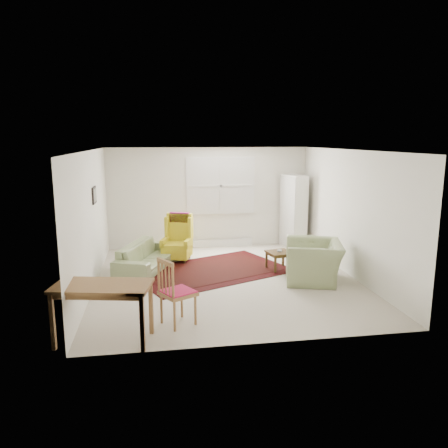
{
  "coord_description": "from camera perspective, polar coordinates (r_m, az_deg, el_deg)",
  "views": [
    {
      "loc": [
        -1.33,
        -8.06,
        2.72
      ],
      "look_at": [
        0.0,
        0.3,
        1.05
      ],
      "focal_mm": 35.0,
      "sensor_mm": 36.0,
      "label": 1
    }
  ],
  "objects": [
    {
      "name": "stool",
      "position": [
        10.33,
        -6.78,
        -3.08
      ],
      "size": [
        0.34,
        0.34,
        0.39
      ],
      "primitive_type": null,
      "rotation": [
        0.0,
        0.0,
        0.18
      ],
      "color": "white",
      "rests_on": "ground"
    },
    {
      "name": "sofa",
      "position": [
        9.31,
        -10.05,
        -3.54
      ],
      "size": [
        1.38,
        2.05,
        0.77
      ],
      "primitive_type": "imported",
      "rotation": [
        0.0,
        0.0,
        1.2
      ],
      "color": "#869563",
      "rests_on": "ground"
    },
    {
      "name": "coffee_table",
      "position": [
        9.26,
        7.24,
        -4.75
      ],
      "size": [
        0.57,
        0.57,
        0.39
      ],
      "primitive_type": null,
      "rotation": [
        0.0,
        0.0,
        0.21
      ],
      "color": "#483216",
      "rests_on": "ground"
    },
    {
      "name": "desk",
      "position": [
        6.2,
        -15.45,
        -11.15
      ],
      "size": [
        1.38,
        0.89,
        0.81
      ],
      "primitive_type": null,
      "rotation": [
        0.0,
        0.0,
        -0.21
      ],
      "color": "olive",
      "rests_on": "ground"
    },
    {
      "name": "room",
      "position": [
        8.51,
        0.22,
        1.25
      ],
      "size": [
        5.04,
        5.54,
        2.51
      ],
      "color": "beige",
      "rests_on": "ground"
    },
    {
      "name": "rug",
      "position": [
        9.14,
        -1.74,
        -6.07
      ],
      "size": [
        3.63,
        3.05,
        0.03
      ],
      "primitive_type": null,
      "rotation": [
        0.0,
        0.0,
        0.41
      ],
      "color": "black",
      "rests_on": "ground"
    },
    {
      "name": "armchair",
      "position": [
        8.62,
        11.63,
        -4.28
      ],
      "size": [
        1.32,
        1.42,
        0.92
      ],
      "primitive_type": "imported",
      "rotation": [
        0.0,
        0.0,
        -1.85
      ],
      "color": "#869563",
      "rests_on": "ground"
    },
    {
      "name": "desk_chair",
      "position": [
        6.51,
        -6.04,
        -8.73
      ],
      "size": [
        0.61,
        0.61,
        1.02
      ],
      "primitive_type": null,
      "rotation": [
        0.0,
        0.0,
        2.09
      ],
      "color": "olive",
      "rests_on": "ground"
    },
    {
      "name": "cabinet",
      "position": [
        11.11,
        9.07,
        1.64
      ],
      "size": [
        0.55,
        0.8,
        1.82
      ],
      "primitive_type": null,
      "rotation": [
        0.0,
        0.0,
        0.25
      ],
      "color": "white",
      "rests_on": "ground"
    },
    {
      "name": "wingback_chair",
      "position": [
        9.83,
        -6.18,
        -1.78
      ],
      "size": [
        0.78,
        0.81,
        1.06
      ],
      "primitive_type": null,
      "rotation": [
        0.0,
        0.0,
        -0.32
      ],
      "color": "yellow",
      "rests_on": "ground"
    }
  ]
}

